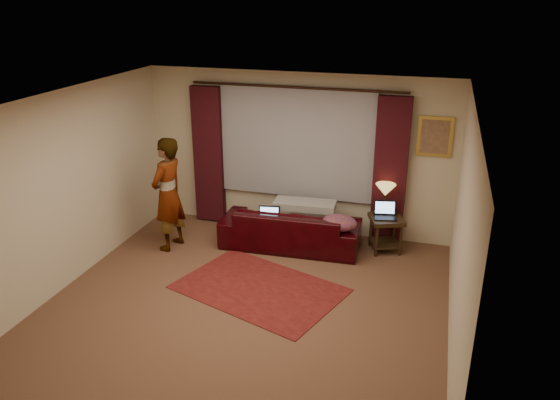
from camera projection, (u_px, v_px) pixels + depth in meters
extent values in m
cube|color=brown|center=(246.00, 304.00, 7.01)|extent=(5.00, 5.00, 0.01)
cube|color=silver|center=(241.00, 103.00, 6.06)|extent=(5.00, 5.00, 0.02)
cube|color=beige|center=(297.00, 154.00, 8.76)|extent=(5.00, 0.02, 2.60)
cube|color=beige|center=(134.00, 327.00, 4.30)|extent=(5.00, 0.02, 2.60)
cube|color=beige|center=(66.00, 190.00, 7.19)|extent=(0.02, 5.00, 2.60)
cube|color=beige|center=(462.00, 236.00, 5.87)|extent=(0.02, 5.00, 2.60)
cube|color=#929299|center=(296.00, 143.00, 8.64)|extent=(2.50, 0.05, 1.80)
cube|color=#350C12|center=(209.00, 155.00, 9.11)|extent=(0.50, 0.14, 2.30)
cube|color=#350C12|center=(390.00, 171.00, 8.31)|extent=(0.50, 0.14, 2.30)
cylinder|color=black|center=(296.00, 87.00, 8.27)|extent=(0.04, 0.04, 3.40)
cube|color=gold|center=(435.00, 137.00, 8.01)|extent=(0.50, 0.04, 0.60)
imported|color=black|center=(291.00, 221.00, 8.43)|extent=(2.18, 1.03, 0.86)
cube|color=gray|center=(305.00, 191.00, 8.39)|extent=(0.98, 0.45, 0.11)
ellipsoid|color=brown|center=(339.00, 223.00, 8.05)|extent=(0.56, 0.45, 0.22)
cube|color=maroon|center=(259.00, 288.00, 7.36)|extent=(2.46, 2.02, 0.01)
cube|color=black|center=(385.00, 234.00, 8.34)|extent=(0.62, 0.62, 0.55)
imported|color=gray|center=(168.00, 194.00, 8.23)|extent=(0.59, 0.59, 1.76)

